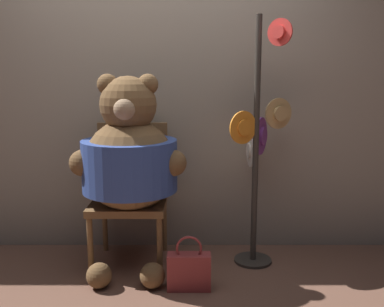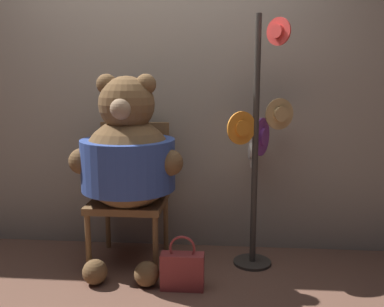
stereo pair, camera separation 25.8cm
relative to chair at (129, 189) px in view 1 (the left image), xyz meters
The scene contains 6 objects.
ground_plane 0.70m from the chair, 63.12° to the right, with size 14.00×14.00×0.00m, color brown.
wall_back 0.73m from the chair, 57.40° to the left, with size 8.00×0.10×2.37m.
chair is the anchor object (origin of this frame).
teddy_bear 0.32m from the chair, 82.95° to the right, with size 0.80×0.71×1.39m.
hat_display_rack 1.00m from the chair, ahead, with size 0.48×0.48×1.80m.
handbag_on_ground 0.78m from the chair, 48.39° to the right, with size 0.28×0.11×0.37m.
Camera 1 is at (0.26, -2.71, 1.37)m, focal length 40.00 mm.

